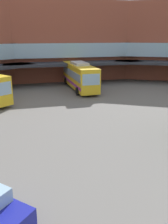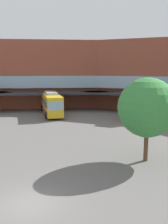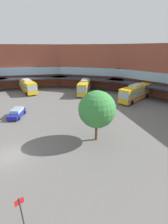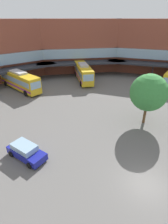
{
  "view_description": "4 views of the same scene",
  "coord_description": "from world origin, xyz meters",
  "views": [
    {
      "loc": [
        -9.3,
        -1.4,
        7.45
      ],
      "look_at": [
        -1.2,
        12.98,
        2.22
      ],
      "focal_mm": 38.92,
      "sensor_mm": 36.0,
      "label": 1
    },
    {
      "loc": [
        5.22,
        -13.34,
        7.6
      ],
      "look_at": [
        0.99,
        14.06,
        3.04
      ],
      "focal_mm": 42.52,
      "sensor_mm": 36.0,
      "label": 2
    },
    {
      "loc": [
        15.22,
        -8.66,
        11.76
      ],
      "look_at": [
        2.13,
        13.42,
        1.33
      ],
      "focal_mm": 25.26,
      "sensor_mm": 36.0,
      "label": 3
    },
    {
      "loc": [
        -9.44,
        -7.62,
        13.02
      ],
      "look_at": [
        -0.31,
        12.38,
        1.34
      ],
      "focal_mm": 28.5,
      "sensor_mm": 36.0,
      "label": 4
    }
  ],
  "objects": [
    {
      "name": "ground_plane",
      "position": [
        0.0,
        0.0,
        0.0
      ],
      "size": [
        128.0,
        128.0,
        0.0
      ],
      "primitive_type": "plane",
      "color": "#605E5B"
    },
    {
      "name": "station_building",
      "position": [
        0.0,
        25.64,
        6.19
      ],
      "size": [
        86.73,
        44.53,
        12.85
      ],
      "color": "brown",
      "rests_on": "ground"
    },
    {
      "name": "bus_1",
      "position": [
        -6.9,
        29.18,
        1.9
      ],
      "size": [
        6.7,
        11.86,
        3.76
      ],
      "rotation": [
        0.0,
        0.0,
        5.1
      ],
      "color": "gold",
      "rests_on": "ground"
    },
    {
      "name": "bus_4",
      "position": [
        7.16,
        29.12,
        1.95
      ],
      "size": [
        5.09,
        11.47,
        3.86
      ],
      "rotation": [
        0.0,
        0.0,
        4.47
      ],
      "color": "gold",
      "rests_on": "ground"
    },
    {
      "name": "bus_5",
      "position": [
        -21.22,
        21.19,
        1.84
      ],
      "size": [
        10.42,
        6.87,
        3.64
      ],
      "rotation": [
        0.0,
        0.0,
        5.83
      ],
      "color": "gold",
      "rests_on": "ground"
    },
    {
      "name": "parked_car",
      "position": [
        -8.96,
        7.97,
        0.74
      ],
      "size": [
        3.78,
        4.7,
        1.53
      ],
      "rotation": [
        0.0,
        0.0,
        5.24
      ],
      "color": "navy",
      "rests_on": "ground"
    },
    {
      "name": "plaza_tree",
      "position": [
        7.06,
        8.38,
        4.47
      ],
      "size": [
        4.85,
        4.85,
        6.91
      ],
      "color": "brown",
      "rests_on": "ground"
    },
    {
      "name": "stop_sign_post",
      "position": [
        7.9,
        -4.56,
        1.71
      ],
      "size": [
        0.21,
        0.59,
        2.82
      ],
      "color": "#2D2D33",
      "rests_on": "ground"
    }
  ]
}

